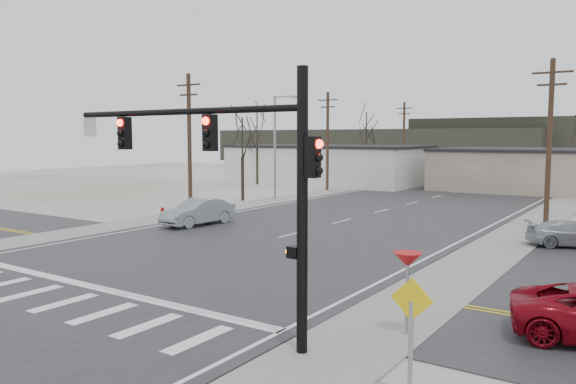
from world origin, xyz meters
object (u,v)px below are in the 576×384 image
(traffic_signal_mast, at_px, (242,168))
(car_far_b, at_px, (486,172))
(fire_hydrant, at_px, (162,213))
(sedan_crossing, at_px, (198,212))
(car_far_a, at_px, (478,177))
(car_parked_silver, at_px, (573,234))

(traffic_signal_mast, xyz_separation_m, car_far_b, (-10.73, 65.96, -3.90))
(fire_hydrant, bearing_deg, car_far_b, 81.91)
(fire_hydrant, relative_size, car_far_b, 0.20)
(sedan_crossing, height_order, car_far_a, sedan_crossing)
(car_far_a, bearing_deg, car_far_b, -88.46)
(traffic_signal_mast, distance_m, fire_hydrant, 23.39)
(car_far_b, xyz_separation_m, car_parked_silver, (16.40, -46.76, -0.10))
(fire_hydrant, xyz_separation_m, sedan_crossing, (3.48, -0.30, 0.40))
(sedan_crossing, relative_size, car_far_b, 1.15)
(traffic_signal_mast, distance_m, car_far_a, 57.02)
(car_far_a, relative_size, car_far_b, 1.14)
(traffic_signal_mast, bearing_deg, fire_hydrant, 141.87)
(traffic_signal_mast, height_order, car_parked_silver, traffic_signal_mast)
(car_far_a, bearing_deg, sedan_crossing, 74.84)
(traffic_signal_mast, height_order, car_far_a, traffic_signal_mast)
(traffic_signal_mast, bearing_deg, sedan_crossing, 136.43)
(car_far_a, height_order, car_parked_silver, car_far_a)
(car_far_b, height_order, car_parked_silver, car_far_b)
(car_far_b, bearing_deg, traffic_signal_mast, -75.44)
(fire_hydrant, bearing_deg, traffic_signal_mast, -38.13)
(car_far_b, bearing_deg, car_far_a, -75.38)
(sedan_crossing, relative_size, car_parked_silver, 1.12)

